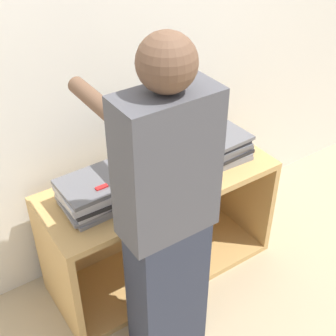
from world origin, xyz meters
TOP-DOWN VIEW (x-y plane):
  - ground_plane at (0.00, 0.00)m, footprint 12.00×12.00m
  - wall_back at (0.00, 0.61)m, footprint 8.00×0.05m
  - cart at (0.00, 0.32)m, footprint 1.30×0.51m
  - laptop_open at (0.00, 0.30)m, footprint 0.34×0.30m
  - laptop_stack_left at (-0.37, 0.25)m, footprint 0.36×0.29m
  - laptop_stack_right at (0.37, 0.25)m, footprint 0.36×0.28m
  - person at (-0.25, -0.18)m, footprint 0.40×0.53m
  - inventory_tag at (-0.37, 0.19)m, footprint 0.06×0.02m

SIDE VIEW (x-z plane):
  - ground_plane at x=0.00m, z-range 0.00..0.00m
  - cart at x=0.00m, z-range 0.00..0.67m
  - laptop_open at x=0.00m, z-range 0.58..0.86m
  - laptop_stack_left at x=-0.37m, z-range 0.67..0.81m
  - laptop_stack_right at x=0.37m, z-range 0.67..0.81m
  - inventory_tag at x=-0.37m, z-range 0.81..0.82m
  - person at x=-0.25m, z-range 0.00..1.65m
  - wall_back at x=0.00m, z-range 0.00..2.40m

